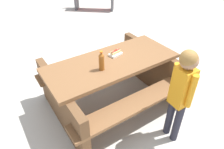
{
  "coord_description": "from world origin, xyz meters",
  "views": [
    {
      "loc": [
        -1.14,
        -1.98,
        2.17
      ],
      "look_at": [
        0.0,
        0.0,
        0.52
      ],
      "focal_mm": 32.22,
      "sensor_mm": 36.0,
      "label": 1
    }
  ],
  "objects_px": {
    "picnic_table": "(112,79)",
    "soda_bottle": "(102,61)",
    "hotdog_tray": "(116,53)",
    "child_in_coat": "(182,87)"
  },
  "relations": [
    {
      "from": "picnic_table",
      "to": "soda_bottle",
      "type": "distance_m",
      "value": 0.49
    },
    {
      "from": "hotdog_tray",
      "to": "child_in_coat",
      "type": "relative_size",
      "value": 0.16
    },
    {
      "from": "soda_bottle",
      "to": "child_in_coat",
      "type": "height_order",
      "value": "child_in_coat"
    },
    {
      "from": "picnic_table",
      "to": "hotdog_tray",
      "type": "bearing_deg",
      "value": 42.38
    },
    {
      "from": "hotdog_tray",
      "to": "child_in_coat",
      "type": "height_order",
      "value": "child_in_coat"
    },
    {
      "from": "child_in_coat",
      "to": "soda_bottle",
      "type": "bearing_deg",
      "value": 124.89
    },
    {
      "from": "picnic_table",
      "to": "child_in_coat",
      "type": "xyz_separation_m",
      "value": [
        0.34,
        -0.91,
        0.36
      ]
    },
    {
      "from": "soda_bottle",
      "to": "hotdog_tray",
      "type": "bearing_deg",
      "value": 33.7
    },
    {
      "from": "child_in_coat",
      "to": "picnic_table",
      "type": "bearing_deg",
      "value": 110.7
    },
    {
      "from": "soda_bottle",
      "to": "child_in_coat",
      "type": "bearing_deg",
      "value": -55.11
    }
  ]
}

